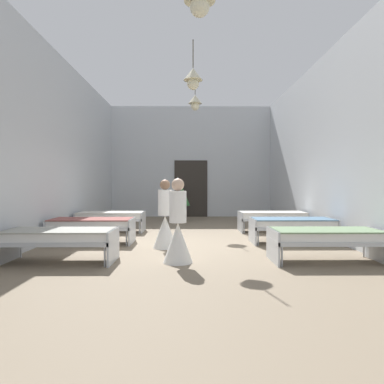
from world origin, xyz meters
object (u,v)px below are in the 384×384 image
Objects in this scene: nurse_near_aisle at (165,223)px; bed_right_row_2 at (272,216)px; bed_left_row_1 at (92,224)px; nurse_mid_aisle at (178,232)px; potted_plant at (182,199)px; bed_left_row_2 at (111,217)px; bed_right_row_1 at (292,224)px; bed_right_row_0 at (326,237)px; bed_left_row_0 at (60,237)px.

bed_right_row_2 is at bearing -15.33° from nurse_near_aisle.
bed_left_row_1 is 1.28× the size of nurse_mid_aisle.
nurse_near_aisle reaches higher than potted_plant.
bed_right_row_1 is at bearing -22.15° from bed_left_row_2.
nurse_near_aisle is at bearing -92.66° from potted_plant.
bed_left_row_1 is 5.17m from potted_plant.
bed_right_row_2 is (0.00, 3.80, 0.00)m from bed_right_row_0.
nurse_mid_aisle is at bearing -61.73° from bed_left_row_2.
bed_left_row_0 is at bearing -157.85° from bed_right_row_1.
nurse_near_aisle is at bearing -168.85° from bed_right_row_1.
bed_left_row_0 and bed_right_row_2 have the same top height.
nurse_mid_aisle is 1.13× the size of potted_plant.
bed_right_row_0 is at bearing 0.00° from bed_left_row_0.
bed_left_row_0 is at bearing -106.63° from potted_plant.
bed_right_row_1 is at bearing 0.00° from bed_left_row_1.
bed_left_row_1 is 1.00× the size of bed_right_row_1.
bed_left_row_1 is at bearing -157.85° from bed_right_row_2.
bed_left_row_1 is (0.00, 1.90, 0.00)m from bed_left_row_0.
bed_left_row_0 is 1.00× the size of bed_right_row_1.
nurse_mid_aisle is (-2.60, -3.84, 0.09)m from bed_right_row_2.
bed_right_row_0 is at bearing -90.00° from bed_right_row_1.
nurse_mid_aisle reaches higher than potted_plant.
bed_right_row_2 is (0.00, 1.90, 0.00)m from bed_right_row_1.
bed_left_row_2 is 4.67m from bed_right_row_2.
nurse_near_aisle and nurse_mid_aisle have the same top height.
potted_plant is at bearing 67.32° from bed_left_row_1.
potted_plant reaches higher than bed_left_row_1.
bed_right_row_1 is at bearing -90.00° from bed_right_row_2.
bed_right_row_0 and bed_left_row_1 have the same top height.
nurse_mid_aisle reaches higher than bed_left_row_1.
bed_left_row_2 and bed_right_row_2 have the same top height.
nurse_mid_aisle reaches higher than bed_right_row_0.
nurse_near_aisle reaches higher than bed_right_row_0.
potted_plant is (-2.68, 4.76, 0.39)m from bed_right_row_1.
bed_right_row_0 is 1.44× the size of potted_plant.
bed_right_row_0 is 6.02m from bed_left_row_2.
bed_left_row_1 is 1.00× the size of bed_left_row_2.
bed_right_row_2 is (4.67, 3.80, 0.00)m from bed_left_row_0.
bed_left_row_0 is at bearing 161.65° from nurse_near_aisle.
bed_right_row_1 is (0.00, 1.90, 0.00)m from bed_right_row_0.
bed_left_row_0 is 1.90m from bed_left_row_1.
nurse_near_aisle reaches higher than bed_left_row_2.
nurse_near_aisle is (-2.93, -0.58, 0.09)m from bed_right_row_1.
bed_left_row_2 is 1.28× the size of nurse_near_aisle.
bed_left_row_0 is 1.28× the size of nurse_near_aisle.
potted_plant is (-2.68, 6.66, 0.39)m from bed_right_row_0.
bed_right_row_0 is 1.28× the size of nurse_near_aisle.
bed_left_row_1 is (-4.67, 1.90, 0.00)m from bed_right_row_0.
nurse_mid_aisle reaches higher than bed_right_row_2.
bed_right_row_1 is at bearing 90.00° from bed_right_row_0.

